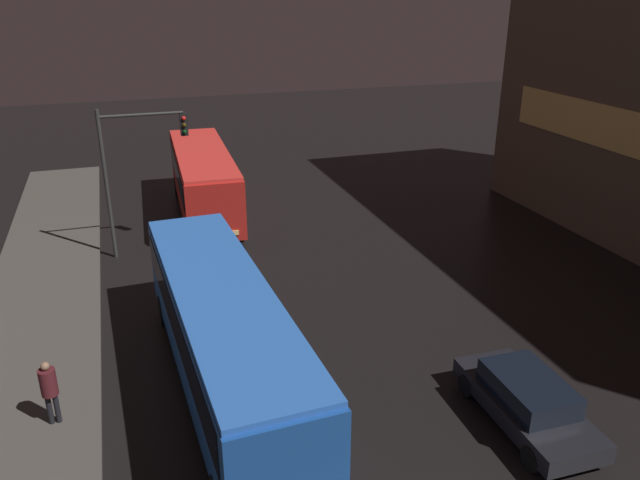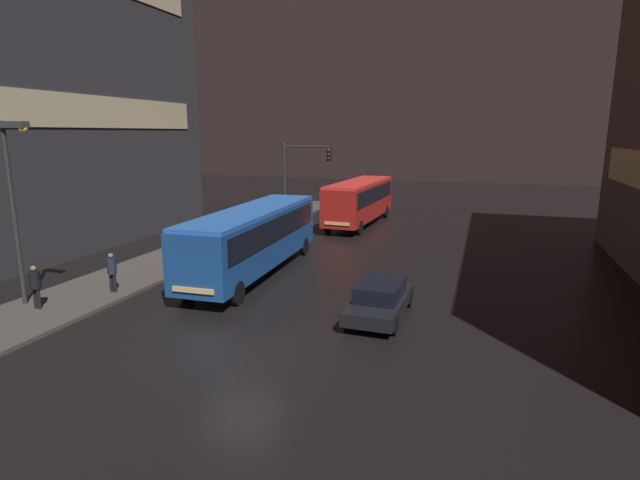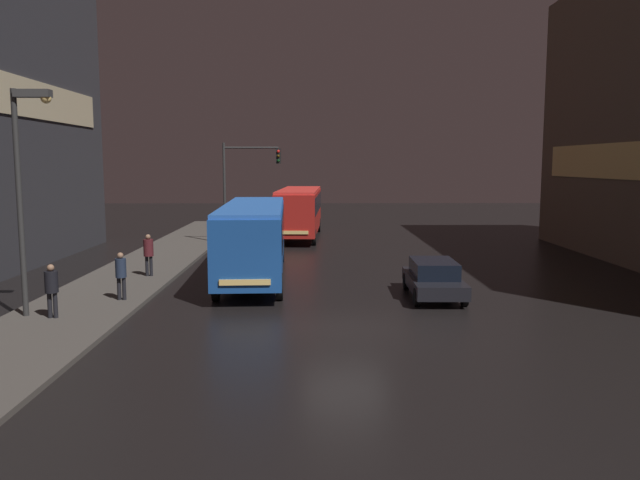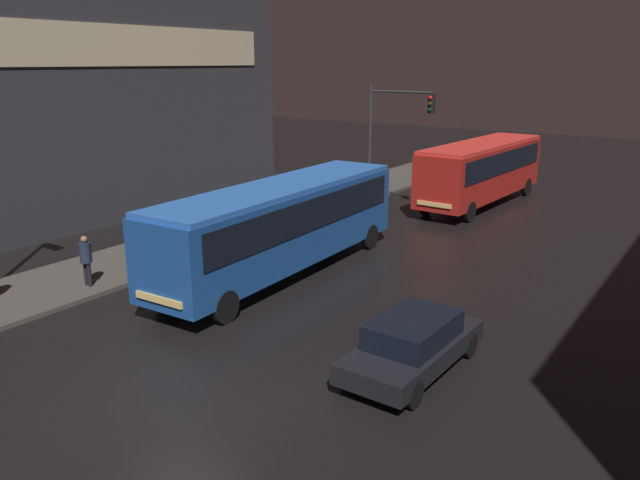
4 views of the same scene
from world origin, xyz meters
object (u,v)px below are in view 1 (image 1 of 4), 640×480
at_px(bus_far, 203,176).
at_px(car_taxi, 527,400).
at_px(traffic_light_main, 134,157).
at_px(pedestrian_far, 49,386).
at_px(bus_near, 224,328).

distance_m(bus_far, car_taxi, 19.65).
bearing_deg(bus_far, traffic_light_main, 53.97).
distance_m(bus_far, traffic_light_main, 5.65).
xyz_separation_m(bus_far, traffic_light_main, (-3.25, -4.07, 2.21)).
bearing_deg(car_taxi, pedestrian_far, -16.32).
height_order(bus_near, car_taxi, bus_near).
relative_size(bus_far, pedestrian_far, 5.79).
xyz_separation_m(bus_near, bus_far, (1.67, 14.88, 0.03)).
bearing_deg(traffic_light_main, bus_near, -81.70).
distance_m(bus_far, pedestrian_far, 16.36).
xyz_separation_m(bus_near, pedestrian_far, (-4.55, -0.23, -0.75)).
height_order(bus_near, pedestrian_far, bus_near).
xyz_separation_m(bus_far, pedestrian_far, (-6.22, -15.11, -0.78)).
relative_size(bus_far, traffic_light_main, 1.69).
distance_m(bus_near, pedestrian_far, 4.62).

